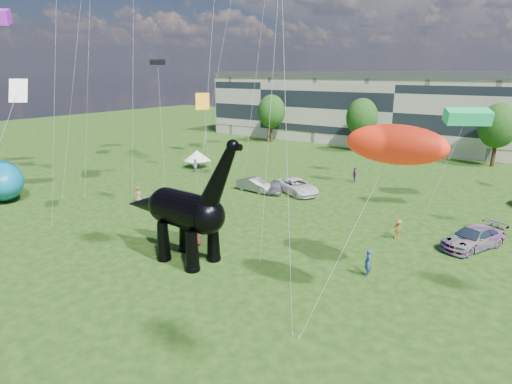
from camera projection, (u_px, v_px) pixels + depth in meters
The scene contains 14 objects.
ground at pixel (194, 312), 24.23m from camera, with size 220.00×220.00×0.00m, color #16330C.
terrace_row at pixel (403, 113), 75.58m from camera, with size 78.00×11.00×12.00m, color beige.
tree_far_left at pixel (271, 109), 80.77m from camera, with size 5.20×5.20×9.44m.
tree_mid_left at pixel (362, 114), 70.70m from camera, with size 5.20×5.20×9.44m.
tree_mid_right at pixel (499, 122), 59.50m from camera, with size 5.20×5.20×9.44m.
dinosaur_sculpture at pixel (182, 211), 30.23m from camera, with size 11.63×3.26×9.53m.
car_silver at pixel (276, 186), 47.98m from camera, with size 1.57×3.91×1.33m, color #ADADB2.
car_grey at pixel (255, 185), 48.38m from camera, with size 1.55×4.45×1.47m, color slate.
car_white at pixel (297, 186), 47.41m from camera, with size 2.74×5.94×1.65m, color white.
car_dark at pixel (473, 238), 32.77m from camera, with size 2.34×5.77×1.67m, color #595960.
gazebo_left at pixel (197, 155), 59.96m from camera, with size 4.29×4.29×2.48m.
inflatable_teal at pixel (1, 180), 44.77m from camera, with size 6.80×4.25×4.25m, color #0C6B94.
visitors at pixel (320, 225), 35.35m from camera, with size 48.84×43.81×1.89m.
kites at pixel (345, 1), 30.64m from camera, with size 67.82×42.63×31.48m.
Camera 1 is at (15.33, -15.41, 13.16)m, focal length 30.00 mm.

